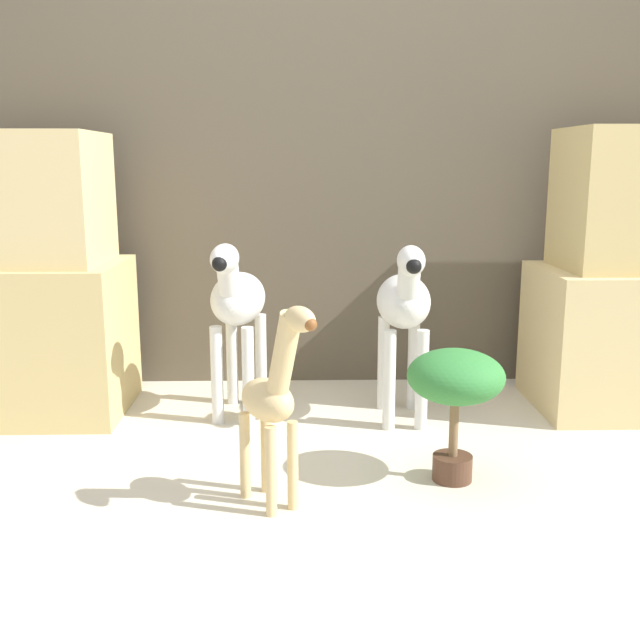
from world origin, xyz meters
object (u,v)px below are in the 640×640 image
(zebra_right, at_px, (404,308))
(potted_palm_front, at_px, (455,384))
(zebra_left, at_px, (237,305))
(giraffe_figurine, at_px, (273,397))

(zebra_right, bearing_deg, potted_palm_front, -81.25)
(potted_palm_front, bearing_deg, zebra_right, 98.75)
(zebra_right, bearing_deg, zebra_left, 173.42)
(giraffe_figurine, relative_size, potted_palm_front, 1.46)
(zebra_right, height_order, giraffe_figurine, zebra_right)
(potted_palm_front, bearing_deg, zebra_left, 138.77)
(giraffe_figurine, bearing_deg, potted_palm_front, 17.48)
(zebra_left, height_order, giraffe_figurine, zebra_left)
(zebra_left, relative_size, potted_palm_front, 1.66)
(zebra_left, xyz_separation_m, giraffe_figurine, (0.17, -0.84, -0.12))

